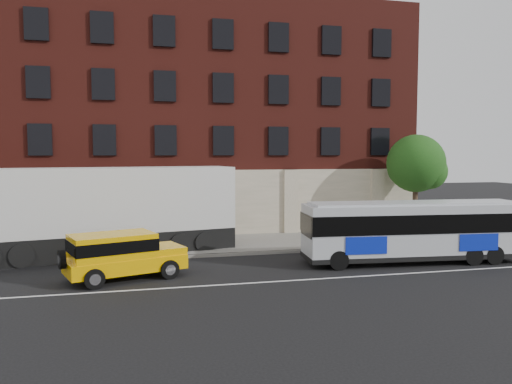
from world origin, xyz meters
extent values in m
plane|color=black|center=(0.00, 0.00, 0.00)|extent=(120.00, 120.00, 0.00)
cube|color=gray|center=(0.00, 9.00, 0.07)|extent=(60.00, 6.00, 0.15)
cube|color=gray|center=(0.00, 6.00, 0.07)|extent=(60.00, 0.25, 0.15)
cube|color=silver|center=(0.00, 0.50, 0.01)|extent=(60.00, 0.12, 0.01)
cube|color=#581B14|center=(0.00, 17.00, 7.65)|extent=(30.00, 10.00, 15.00)
cube|color=beige|center=(0.00, 11.85, 2.15)|extent=(30.00, 0.35, 4.00)
cube|color=beige|center=(-6.00, 11.75, 2.15)|extent=(0.90, 0.55, 4.00)
cube|color=beige|center=(0.00, 11.75, 2.15)|extent=(0.90, 0.55, 4.00)
cube|color=beige|center=(6.00, 11.75, 2.15)|extent=(0.90, 0.55, 4.00)
cube|color=beige|center=(12.00, 11.75, 2.15)|extent=(0.90, 0.55, 4.00)
cube|color=black|center=(-8.75, 11.92, 5.95)|extent=(1.30, 0.20, 1.80)
cube|color=black|center=(-5.25, 11.92, 5.95)|extent=(1.30, 0.20, 1.80)
cube|color=black|center=(-1.75, 11.92, 5.95)|extent=(1.30, 0.20, 1.80)
cube|color=black|center=(1.75, 11.92, 5.95)|extent=(1.30, 0.20, 1.80)
cube|color=black|center=(5.25, 11.92, 5.95)|extent=(1.30, 0.20, 1.80)
cube|color=black|center=(8.75, 11.92, 5.95)|extent=(1.30, 0.20, 1.80)
cube|color=black|center=(12.25, 11.92, 5.95)|extent=(1.30, 0.20, 1.80)
cube|color=black|center=(-8.75, 11.92, 9.15)|extent=(1.30, 0.20, 1.80)
cube|color=black|center=(-5.25, 11.92, 9.15)|extent=(1.30, 0.20, 1.80)
cube|color=black|center=(-1.75, 11.92, 9.15)|extent=(1.30, 0.20, 1.80)
cube|color=black|center=(1.75, 11.92, 9.15)|extent=(1.30, 0.20, 1.80)
cube|color=black|center=(5.25, 11.92, 9.15)|extent=(1.30, 0.20, 1.80)
cube|color=black|center=(8.75, 11.92, 9.15)|extent=(1.30, 0.20, 1.80)
cube|color=black|center=(12.25, 11.92, 9.15)|extent=(1.30, 0.20, 1.80)
cube|color=black|center=(-8.75, 11.92, 12.35)|extent=(1.30, 0.20, 1.80)
cube|color=black|center=(-5.25, 11.92, 12.35)|extent=(1.30, 0.20, 1.80)
cube|color=black|center=(-1.75, 11.92, 12.35)|extent=(1.30, 0.20, 1.80)
cube|color=black|center=(1.75, 11.92, 12.35)|extent=(1.30, 0.20, 1.80)
cube|color=black|center=(5.25, 11.92, 12.35)|extent=(1.30, 0.20, 1.80)
cube|color=black|center=(8.75, 11.92, 12.35)|extent=(1.30, 0.20, 1.80)
cube|color=black|center=(12.25, 11.92, 12.35)|extent=(1.30, 0.20, 1.80)
cube|color=black|center=(-10.50, 11.78, 1.75)|extent=(2.60, 0.15, 2.80)
cube|color=black|center=(-4.50, 11.78, 1.75)|extent=(2.60, 0.15, 2.80)
cube|color=black|center=(1.50, 11.78, 1.75)|extent=(2.60, 0.15, 2.80)
cube|color=black|center=(7.50, 11.78, 1.75)|extent=(2.60, 0.15, 2.80)
cylinder|color=gray|center=(-8.50, 6.20, 1.25)|extent=(0.07, 0.07, 2.50)
cube|color=white|center=(-8.50, 6.05, 2.05)|extent=(0.30, 0.03, 0.40)
cube|color=white|center=(-8.50, 6.05, 1.55)|extent=(0.30, 0.03, 0.35)
cylinder|color=#3A291D|center=(13.50, 9.50, 1.65)|extent=(0.32, 0.32, 3.00)
sphere|color=#164413|center=(13.50, 9.50, 4.55)|extent=(3.60, 3.60, 3.60)
sphere|color=#164413|center=(14.20, 9.10, 4.05)|extent=(2.20, 2.20, 2.20)
sphere|color=#164413|center=(12.90, 9.90, 4.15)|extent=(2.00, 2.00, 2.00)
cube|color=#B1B5BC|center=(9.25, 2.44, 1.55)|extent=(10.63, 3.07, 2.49)
cube|color=black|center=(9.25, 2.44, 0.39)|extent=(10.68, 3.11, 0.22)
cube|color=#B1B5BC|center=(9.25, 2.44, 2.84)|extent=(10.08, 2.76, 0.10)
cube|color=black|center=(9.25, 2.44, 1.97)|extent=(10.70, 3.14, 0.87)
cube|color=#0B20AB|center=(6.37, 1.57, 1.09)|extent=(1.92, 0.20, 0.79)
cube|color=#0B20AB|center=(11.95, 3.33, 1.09)|extent=(1.92, 0.20, 0.79)
cylinder|color=black|center=(5.16, 1.80, 0.44)|extent=(0.89, 0.34, 0.87)
cylinder|color=black|center=(5.33, 3.77, 0.44)|extent=(0.89, 0.34, 0.87)
cylinder|color=black|center=(11.60, 1.25, 0.44)|extent=(0.89, 0.34, 0.87)
cylinder|color=black|center=(11.77, 3.22, 0.44)|extent=(0.89, 0.34, 0.87)
cylinder|color=black|center=(12.64, 1.16, 0.44)|extent=(0.89, 0.34, 0.87)
cylinder|color=black|center=(12.81, 3.13, 0.44)|extent=(0.89, 0.34, 0.87)
cube|color=#F9B401|center=(-4.00, 2.42, 0.64)|extent=(5.09, 3.34, 0.59)
cube|color=#F9B401|center=(-4.51, 2.25, 1.42)|extent=(3.68, 2.84, 0.98)
cube|color=black|center=(-4.51, 2.25, 1.47)|extent=(3.73, 2.89, 0.49)
cube|color=#F9B401|center=(-2.46, 2.93, 1.08)|extent=(1.98, 2.23, 0.29)
cube|color=black|center=(-1.74, 3.16, 0.69)|extent=(0.55, 1.51, 0.54)
cylinder|color=black|center=(-6.38, 1.64, 1.08)|extent=(0.44, 0.78, 0.75)
cylinder|color=black|center=(-2.25, 1.98, 0.39)|extent=(0.83, 0.51, 0.79)
cylinder|color=silver|center=(-2.25, 1.98, 0.39)|extent=(0.50, 0.41, 0.43)
cylinder|color=black|center=(-2.85, 3.81, 0.39)|extent=(0.83, 0.51, 0.79)
cylinder|color=silver|center=(-2.85, 3.81, 0.39)|extent=(0.50, 0.41, 0.43)
cylinder|color=black|center=(-5.15, 1.03, 0.39)|extent=(0.83, 0.51, 0.79)
cylinder|color=silver|center=(-5.15, 1.03, 0.39)|extent=(0.50, 0.41, 0.43)
cylinder|color=black|center=(-5.75, 2.86, 0.39)|extent=(0.83, 0.51, 0.79)
cylinder|color=silver|center=(-5.75, 2.86, 0.39)|extent=(0.50, 0.41, 0.43)
cube|color=black|center=(-5.23, 7.54, 0.61)|extent=(13.62, 4.95, 1.22)
cube|color=silver|center=(-5.23, 7.54, 2.84)|extent=(13.63, 5.00, 3.23)
cylinder|color=black|center=(-8.63, 5.64, 0.56)|extent=(1.15, 0.50, 1.11)
cylinder|color=black|center=(-9.07, 8.16, 0.56)|extent=(1.15, 0.50, 1.11)
cylinder|color=black|center=(-1.39, 6.91, 0.56)|extent=(1.15, 0.50, 1.11)
cylinder|color=black|center=(-1.84, 9.44, 0.56)|extent=(1.15, 0.50, 1.11)
cylinder|color=black|center=(-0.08, 7.15, 0.56)|extent=(1.15, 0.50, 1.11)
cylinder|color=black|center=(-0.52, 9.67, 0.56)|extent=(1.15, 0.50, 1.11)
camera|label=1|loc=(-3.57, -18.80, 5.17)|focal=35.44mm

